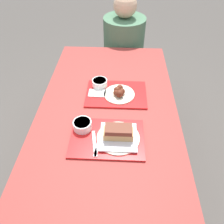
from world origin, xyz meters
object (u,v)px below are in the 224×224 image
object	(u,v)px
tray_far	(116,94)
bowl_coleslaw_far	(100,83)
tray_near	(107,138)
bowl_coleslaw_near	(82,125)
brisket_sandwich_plate	(118,135)
person_seated_across	(124,40)
wings_plate_far	(119,93)

from	to	relation	value
tray_far	bowl_coleslaw_far	size ratio (longest dim) A/B	3.86
tray_near	bowl_coleslaw_near	world-z (taller)	bowl_coleslaw_near
tray_near	bowl_coleslaw_near	xyz separation A→B (m)	(-0.14, 0.06, 0.03)
bowl_coleslaw_near	brisket_sandwich_plate	xyz separation A→B (m)	(0.20, -0.06, 0.00)
tray_near	person_seated_across	size ratio (longest dim) A/B	0.57
bowl_coleslaw_far	wings_plate_far	bearing A→B (deg)	-33.41
brisket_sandwich_plate	bowl_coleslaw_far	xyz separation A→B (m)	(-0.14, 0.46, -0.00)
tray_near	brisket_sandwich_plate	world-z (taller)	brisket_sandwich_plate
person_seated_across	brisket_sandwich_plate	bearing A→B (deg)	-91.07
wings_plate_far	person_seated_across	size ratio (longest dim) A/B	0.29
tray_near	wings_plate_far	bearing A→B (deg)	81.28
bowl_coleslaw_far	brisket_sandwich_plate	bearing A→B (deg)	-73.08
bowl_coleslaw_near	person_seated_across	distance (m)	1.22
bowl_coleslaw_far	wings_plate_far	xyz separation A→B (m)	(0.14, -0.09, -0.01)
tray_near	bowl_coleslaw_far	size ratio (longest dim) A/B	3.86
bowl_coleslaw_near	brisket_sandwich_plate	distance (m)	0.21
tray_far	brisket_sandwich_plate	distance (m)	0.39
bowl_coleslaw_far	person_seated_across	xyz separation A→B (m)	(0.16, 0.80, -0.07)
bowl_coleslaw_far	tray_far	bearing A→B (deg)	-32.48
brisket_sandwich_plate	wings_plate_far	world-z (taller)	brisket_sandwich_plate
bowl_coleslaw_near	brisket_sandwich_plate	size ratio (longest dim) A/B	0.45
brisket_sandwich_plate	person_seated_across	distance (m)	1.26
brisket_sandwich_plate	bowl_coleslaw_far	size ratio (longest dim) A/B	2.24
tray_far	bowl_coleslaw_far	xyz separation A→B (m)	(-0.12, 0.07, 0.03)
tray_near	brisket_sandwich_plate	xyz separation A→B (m)	(0.06, -0.00, 0.04)
brisket_sandwich_plate	bowl_coleslaw_near	bearing A→B (deg)	162.38
bowl_coleslaw_far	person_seated_across	world-z (taller)	person_seated_across
tray_far	bowl_coleslaw_near	bearing A→B (deg)	-119.17
tray_near	bowl_coleslaw_near	bearing A→B (deg)	156.39
bowl_coleslaw_near	person_seated_across	xyz separation A→B (m)	(0.23, 1.20, -0.07)
tray_near	tray_far	xyz separation A→B (m)	(0.04, 0.38, 0.00)
bowl_coleslaw_far	wings_plate_far	size ratio (longest dim) A/B	0.51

